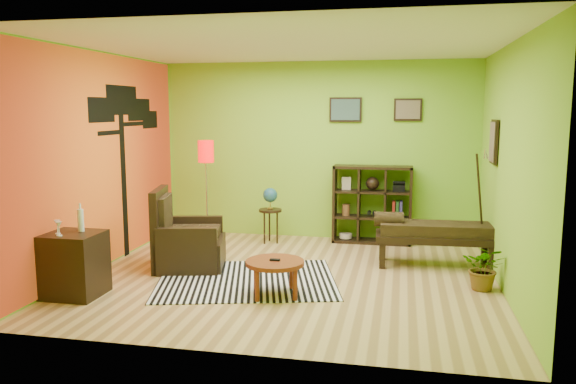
% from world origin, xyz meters
% --- Properties ---
extents(ground, '(5.00, 5.00, 0.00)m').
position_xyz_m(ground, '(0.00, 0.00, 0.00)').
color(ground, tan).
rests_on(ground, ground).
extents(room_shell, '(5.04, 4.54, 2.82)m').
position_xyz_m(room_shell, '(-0.09, 0.01, 1.80)').
color(room_shell, '#87C82E').
rests_on(room_shell, ground).
extents(zebra_rug, '(2.47, 2.14, 0.01)m').
position_xyz_m(zebra_rug, '(-0.47, -0.23, 0.01)').
color(zebra_rug, white).
rests_on(zebra_rug, ground).
extents(coffee_table, '(0.65, 0.65, 0.42)m').
position_xyz_m(coffee_table, '(-0.01, -0.72, 0.35)').
color(coffee_table, maroon).
rests_on(coffee_table, ground).
extents(armchair, '(1.03, 1.02, 1.05)m').
position_xyz_m(armchair, '(-1.42, 0.16, 0.32)').
color(armchair, black).
rests_on(armchair, ground).
extents(side_cabinet, '(0.60, 0.55, 1.03)m').
position_xyz_m(side_cabinet, '(-2.20, -1.15, 0.36)').
color(side_cabinet, black).
rests_on(side_cabinet, ground).
extents(floor_lamp, '(0.24, 0.24, 1.60)m').
position_xyz_m(floor_lamp, '(-1.54, 1.35, 1.29)').
color(floor_lamp, silver).
rests_on(floor_lamp, ground).
extents(globe_table, '(0.35, 0.35, 0.86)m').
position_xyz_m(globe_table, '(-0.64, 1.70, 0.65)').
color(globe_table, black).
rests_on(globe_table, ground).
extents(cube_shelf, '(1.20, 0.35, 1.20)m').
position_xyz_m(cube_shelf, '(0.91, 2.03, 0.60)').
color(cube_shelf, black).
rests_on(cube_shelf, ground).
extents(bench, '(1.57, 0.62, 0.71)m').
position_xyz_m(bench, '(1.74, 0.87, 0.45)').
color(bench, black).
rests_on(bench, ground).
extents(potted_plant, '(0.60, 0.64, 0.41)m').
position_xyz_m(potted_plant, '(2.30, -0.04, 0.20)').
color(potted_plant, '#26661E').
rests_on(potted_plant, ground).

